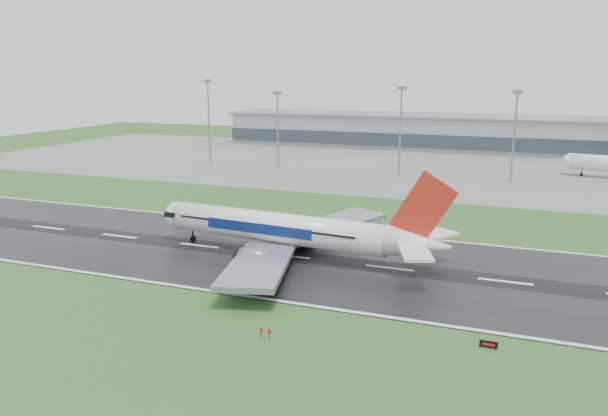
% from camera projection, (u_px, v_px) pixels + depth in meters
% --- Properties ---
extents(ground, '(520.00, 520.00, 0.00)m').
position_uv_depth(ground, '(390.00, 268.00, 106.16)').
color(ground, '#25531E').
rests_on(ground, ground).
extents(runway, '(400.00, 45.00, 0.10)m').
position_uv_depth(runway, '(390.00, 268.00, 106.15)').
color(runway, black).
rests_on(runway, ground).
extents(apron, '(400.00, 130.00, 0.08)m').
position_uv_depth(apron, '(464.00, 168.00, 219.90)').
color(apron, slate).
rests_on(apron, ground).
extents(terminal, '(240.00, 36.00, 15.00)m').
position_uv_depth(terminal, '(478.00, 134.00, 272.83)').
color(terminal, gray).
rests_on(terminal, ground).
extents(main_airliner, '(65.24, 62.63, 17.84)m').
position_uv_depth(main_airliner, '(293.00, 211.00, 111.15)').
color(main_airliner, white).
rests_on(main_airliner, runway).
extents(runway_sign, '(2.30, 0.30, 1.04)m').
position_uv_depth(runway_sign, '(489.00, 345.00, 75.03)').
color(runway_sign, black).
rests_on(runway_sign, ground).
extents(floodmast_0, '(0.64, 0.64, 31.54)m').
position_uv_depth(floodmast_0, '(209.00, 124.00, 226.76)').
color(floodmast_0, gray).
rests_on(floodmast_0, ground).
extents(floodmast_1, '(0.64, 0.64, 27.38)m').
position_uv_depth(floodmast_1, '(278.00, 132.00, 217.02)').
color(floodmast_1, gray).
rests_on(floodmast_1, ground).
extents(floodmast_2, '(0.64, 0.64, 29.53)m').
position_uv_depth(floodmast_2, '(400.00, 133.00, 200.69)').
color(floodmast_2, gray).
rests_on(floodmast_2, ground).
extents(floodmast_3, '(0.64, 0.64, 28.51)m').
position_uv_depth(floodmast_3, '(514.00, 139.00, 187.84)').
color(floodmast_3, gray).
rests_on(floodmast_3, ground).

